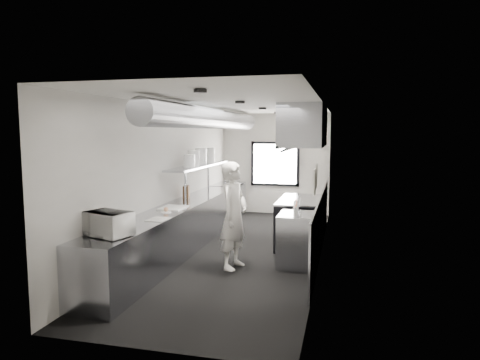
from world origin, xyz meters
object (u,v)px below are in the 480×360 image
Objects in this scene: far_work_table at (228,200)px; deli_tub_a at (120,224)px; line_cook at (234,215)px; squeeze_bottle_c at (297,209)px; prep_counter at (176,230)px; plate_stack_b at (194,158)px; range at (300,222)px; microwave at (108,224)px; knife_block at (186,192)px; exhaust_hood at (304,127)px; squeeze_bottle_b at (296,211)px; deli_tub_b at (120,222)px; plate_stack_c at (201,156)px; pass_shelf at (200,166)px; bottle_station at (298,240)px; plate_stack_d at (210,155)px; cutting_board at (173,208)px; plate_stack_a at (189,161)px; squeeze_bottle_a at (295,212)px; squeeze_bottle_d at (296,206)px; small_plate at (166,212)px; squeeze_bottle_e at (295,206)px.

deli_tub_a is (-0.10, -5.59, 0.50)m from far_work_table.
line_cook reaches higher than squeeze_bottle_c.
prep_counter is 1.70m from plate_stack_b.
squeeze_bottle_c is (2.31, -1.36, -0.74)m from plate_stack_b.
range is 4.23m from microwave.
knife_block reaches higher than range.
range is at bearing -6.68° from knife_block.
exhaust_hood is 2.09m from squeeze_bottle_b.
far_work_table is 8.32× the size of deli_tub_b.
pass_shelf is at bearing -78.85° from plate_stack_c.
plate_stack_d reaches higher than bottle_station.
pass_shelf is at bearing 91.83° from cutting_board.
deli_tub_b is 0.41× the size of plate_stack_d.
plate_stack_a reaches higher than squeeze_bottle_a.
microwave is 3.55m from plate_stack_b.
squeeze_bottle_d is at bearing -87.18° from range.
plate_stack_d is (0.15, 1.22, 0.71)m from knife_block.
exhaust_hood is at bearing 2.14° from plate_stack_b.
line_cook is 1.90m from deli_tub_a.
prep_counter is at bearing 107.23° from microwave.
small_plate is 2.97m from plate_stack_d.
plate_stack_b is (0.14, 2.87, 0.79)m from deli_tub_b.
bottle_station is at bearing -4.97° from prep_counter.
far_work_table is at bearing 90.19° from cutting_board.
far_work_table is 2.12× the size of cutting_board.
microwave is at bearing -92.24° from small_plate.
knife_block is 0.73m from plate_stack_b.
deli_tub_b is 0.43× the size of plate_stack_b.
prep_counter is 6.67× the size of bottle_station.
plate_stack_d reaches higher than cutting_board.
squeeze_bottle_b is at bearing 59.02° from microwave.
microwave reaches higher than cutting_board.
microwave reaches higher than deli_tub_b.
squeeze_bottle_c reaches higher than prep_counter.
squeeze_bottle_c is at bearing -39.55° from plate_stack_c.
small_plate is (0.25, 1.14, -0.04)m from deli_tub_b.
small_plate is 0.69× the size of knife_block.
line_cook is 5.10× the size of plate_stack_d.
plate_stack_a is 1.54× the size of squeeze_bottle_a.
squeeze_bottle_a is 0.48m from squeeze_bottle_d.
squeeze_bottle_e is at bearing -33.10° from knife_block.
exhaust_hood is at bearing 92.18° from bottle_station.
far_work_table is 7.05× the size of squeeze_bottle_a.
deli_tub_a is 2.76m from squeeze_bottle_a.
microwave reaches higher than squeeze_bottle_b.
range is 8.03× the size of squeeze_bottle_d.
prep_counter is 3.34× the size of line_cook.
squeeze_bottle_b reaches higher than prep_counter.
squeeze_bottle_c is at bearing 60.36° from microwave.
deli_tub_b is 2.69m from plate_stack_a.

